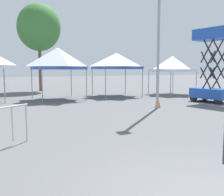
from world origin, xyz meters
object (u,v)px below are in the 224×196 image
object	(u,v)px
canopy_tent_right_of_center	(58,59)
light_pole_near_lift	(159,2)
canopy_tent_center	(172,64)
traffic_cone_lot_center	(158,102)
canopy_tent_left_of_center	(116,61)
scissor_lift	(212,81)
tree_behind_tents_left	(39,27)

from	to	relation	value
canopy_tent_right_of_center	light_pole_near_lift	size ratio (longest dim) A/B	0.36
canopy_tent_center	traffic_cone_lot_center	size ratio (longest dim) A/B	4.86
traffic_cone_lot_center	canopy_tent_left_of_center	bearing A→B (deg)	82.94
scissor_lift	canopy_tent_right_of_center	bearing A→B (deg)	146.23
tree_behind_tents_left	traffic_cone_lot_center	xyz separation A→B (m)	(3.53, -13.56, -5.48)
canopy_tent_center	tree_behind_tents_left	size ratio (longest dim) A/B	0.39
light_pole_near_lift	traffic_cone_lot_center	bearing A→B (deg)	46.23
canopy_tent_left_of_center	scissor_lift	world-z (taller)	scissor_lift
canopy_tent_right_of_center	traffic_cone_lot_center	xyz separation A→B (m)	(3.77, -6.01, -2.40)
canopy_tent_right_of_center	tree_behind_tents_left	world-z (taller)	tree_behind_tents_left
canopy_tent_left_of_center	canopy_tent_center	bearing A→B (deg)	-9.35
canopy_tent_left_of_center	canopy_tent_center	world-z (taller)	canopy_tent_left_of_center
scissor_lift	traffic_cone_lot_center	size ratio (longest dim) A/B	7.07
canopy_tent_right_of_center	traffic_cone_lot_center	distance (m)	7.49
canopy_tent_right_of_center	light_pole_near_lift	distance (m)	7.61
scissor_lift	tree_behind_tents_left	size ratio (longest dim) A/B	0.56
canopy_tent_center	scissor_lift	distance (m)	5.37
canopy_tent_left_of_center	traffic_cone_lot_center	bearing A→B (deg)	-97.06
canopy_tent_center	traffic_cone_lot_center	bearing A→B (deg)	-133.72
scissor_lift	tree_behind_tents_left	xyz separation A→B (m)	(-7.93, 13.01, 4.48)
light_pole_near_lift	canopy_tent_left_of_center	bearing A→B (deg)	81.86
canopy_tent_right_of_center	canopy_tent_center	size ratio (longest dim) A/B	1.12
tree_behind_tents_left	traffic_cone_lot_center	world-z (taller)	tree_behind_tents_left
canopy_tent_right_of_center	scissor_lift	xyz separation A→B (m)	(8.17, -5.46, -1.40)
canopy_tent_center	tree_behind_tents_left	bearing A→B (deg)	138.76
canopy_tent_left_of_center	light_pole_near_lift	world-z (taller)	light_pole_near_lift
canopy_tent_center	light_pole_near_lift	xyz separation A→B (m)	(-5.59, -5.85, 2.90)
canopy_tent_right_of_center	tree_behind_tents_left	size ratio (longest dim) A/B	0.43
canopy_tent_right_of_center	tree_behind_tents_left	xyz separation A→B (m)	(0.24, 7.55, 3.08)
canopy_tent_left_of_center	tree_behind_tents_left	size ratio (longest dim) A/B	0.41
canopy_tent_right_of_center	light_pole_near_lift	bearing A→B (deg)	-59.54
light_pole_near_lift	tree_behind_tents_left	distance (m)	14.13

